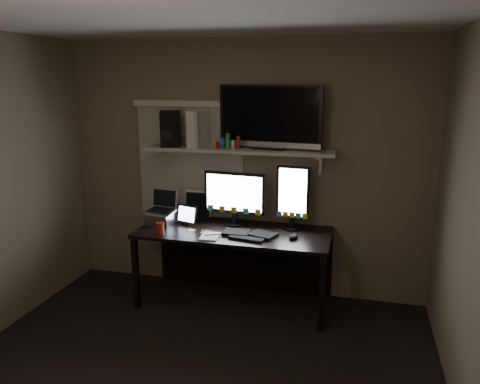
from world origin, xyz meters
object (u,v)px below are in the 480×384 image
(mouse, at_px, (293,237))
(speaker, at_px, (170,129))
(keyboard, at_px, (250,234))
(cup, at_px, (160,228))
(monitor_portrait, at_px, (293,198))
(laptop, at_px, (161,208))
(tv, at_px, (270,117))
(monitor_landscape, at_px, (235,198))
(tablet, at_px, (187,215))
(desk, at_px, (237,244))
(game_console, at_px, (199,129))

(mouse, xyz_separation_m, speaker, (-1.25, 0.27, 0.90))
(keyboard, height_order, mouse, mouse)
(cup, bearing_deg, keyboard, 12.06)
(monitor_portrait, xyz_separation_m, laptop, (-1.27, -0.15, -0.15))
(tv, bearing_deg, monitor_landscape, -163.28)
(monitor_portrait, xyz_separation_m, speaker, (-1.20, -0.01, 0.61))
(monitor_landscape, distance_m, speaker, 0.91)
(keyboard, bearing_deg, tablet, 176.96)
(tv, bearing_deg, speaker, -169.88)
(laptop, relative_size, cup, 2.91)
(desk, bearing_deg, laptop, -173.18)
(tablet, height_order, cup, tablet)
(laptop, height_order, cup, laptop)
(monitor_portrait, relative_size, tv, 0.64)
(mouse, distance_m, laptop, 1.33)
(laptop, relative_size, speaker, 0.95)
(cup, height_order, tv, tv)
(mouse, xyz_separation_m, laptop, (-1.32, 0.12, 0.14))
(tablet, relative_size, laptop, 0.70)
(keyboard, bearing_deg, speaker, 172.67)
(monitor_portrait, bearing_deg, game_console, -175.55)
(desk, bearing_deg, mouse, -19.90)
(keyboard, xyz_separation_m, mouse, (0.40, 0.01, 0.01))
(monitor_portrait, xyz_separation_m, mouse, (0.05, -0.27, -0.29))
(keyboard, bearing_deg, desk, 139.40)
(desk, relative_size, keyboard, 3.66)
(desk, height_order, cup, cup)
(tv, distance_m, game_console, 0.70)
(cup, xyz_separation_m, tv, (0.91, 0.50, 0.99))
(desk, xyz_separation_m, mouse, (0.57, -0.21, 0.20))
(desk, xyz_separation_m, tablet, (-0.49, -0.06, 0.28))
(tv, xyz_separation_m, speaker, (-0.96, -0.06, -0.12))
(mouse, height_order, tablet, tablet)
(monitor_landscape, bearing_deg, game_console, -179.46)
(speaker, bearing_deg, mouse, -31.90)
(monitor_landscape, height_order, speaker, speaker)
(keyboard, bearing_deg, laptop, -177.35)
(laptop, distance_m, cup, 0.34)
(tv, height_order, speaker, tv)
(keyboard, bearing_deg, monitor_landscape, 138.59)
(speaker, bearing_deg, monitor_portrait, -19.62)
(monitor_landscape, bearing_deg, cup, -137.82)
(laptop, bearing_deg, desk, 15.74)
(game_console, bearing_deg, mouse, -4.00)
(laptop, bearing_deg, tv, 20.21)
(mouse, relative_size, cup, 1.06)
(tablet, bearing_deg, monitor_portrait, 23.37)
(mouse, height_order, tv, tv)
(game_console, bearing_deg, tablet, -107.98)
(monitor_landscape, xyz_separation_m, tablet, (-0.45, -0.12, -0.17))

